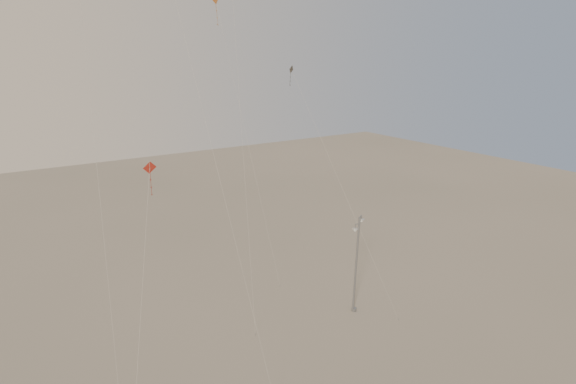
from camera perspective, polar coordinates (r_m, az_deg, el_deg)
ground at (r=34.26m, az=0.75°, el=-22.72°), size 160.00×160.00×0.00m
street_lamp at (r=39.74m, az=8.67°, el=-8.73°), size 1.50×0.85×9.03m
kite_1 at (r=29.39m, az=-12.53°, el=16.79°), size 2.37×9.63×28.58m
kite_3 at (r=25.20m, az=-17.65°, el=-5.91°), size 5.20×8.18×16.29m
kite_4 at (r=41.90m, az=3.32°, el=8.71°), size 2.79×13.53×21.07m
kite_5 at (r=43.12m, az=-7.40°, el=15.81°), size 3.00×6.57×27.22m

